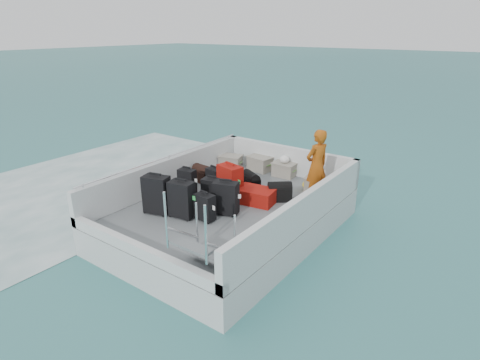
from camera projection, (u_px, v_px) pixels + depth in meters
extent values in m
plane|color=#1D6065|center=(230.00, 232.00, 8.58)|extent=(160.00, 160.00, 0.00)
plane|color=white|center=(95.00, 184.00, 11.23)|extent=(10.00, 10.00, 0.00)
cube|color=silver|center=(230.00, 219.00, 8.48)|extent=(3.60, 5.00, 0.60)
cube|color=slate|center=(230.00, 206.00, 8.37)|extent=(3.30, 4.70, 0.02)
cube|color=silver|center=(170.00, 173.00, 9.19)|extent=(0.14, 5.00, 0.70)
cube|color=silver|center=(305.00, 211.00, 7.29)|extent=(0.14, 5.00, 0.70)
cube|color=silver|center=(289.00, 160.00, 10.07)|extent=(3.60, 0.14, 0.70)
cube|color=silver|center=(139.00, 250.00, 6.50)|extent=(3.60, 0.14, 0.20)
cylinder|color=silver|center=(169.00, 156.00, 9.05)|extent=(0.04, 4.80, 0.04)
cube|color=black|center=(157.00, 195.00, 7.87)|extent=(0.57, 0.41, 0.78)
cube|color=black|center=(187.00, 182.00, 8.84)|extent=(0.41, 0.28, 0.57)
cube|color=black|center=(214.00, 179.00, 9.11)|extent=(0.36, 0.24, 0.50)
cube|color=black|center=(182.00, 200.00, 7.71)|extent=(0.52, 0.36, 0.74)
cube|color=black|center=(212.00, 193.00, 8.22)|extent=(0.44, 0.31, 0.60)
cube|color=#9B0F0B|center=(230.00, 182.00, 8.61)|extent=(0.59, 0.44, 0.73)
cube|color=black|center=(205.00, 208.00, 7.62)|extent=(0.40, 0.25, 0.54)
cube|color=black|center=(226.00, 198.00, 7.85)|extent=(0.54, 0.41, 0.67)
cube|color=#9B0F0B|center=(256.00, 196.00, 8.44)|extent=(0.86, 0.64, 0.31)
cube|color=gray|center=(231.00, 162.00, 10.50)|extent=(0.62, 0.51, 0.33)
cube|color=gray|center=(260.00, 164.00, 10.35)|extent=(0.63, 0.47, 0.35)
cube|color=gray|center=(284.00, 170.00, 9.95)|extent=(0.55, 0.39, 0.32)
cube|color=gray|center=(318.00, 186.00, 8.93)|extent=(0.59, 0.44, 0.33)
ellipsoid|color=yellow|center=(308.00, 185.00, 9.14)|extent=(0.28, 0.26, 0.22)
ellipsoid|color=white|center=(285.00, 160.00, 9.86)|extent=(0.24, 0.24, 0.18)
imported|color=orange|center=(317.00, 166.00, 8.34)|extent=(0.55, 0.67, 1.55)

